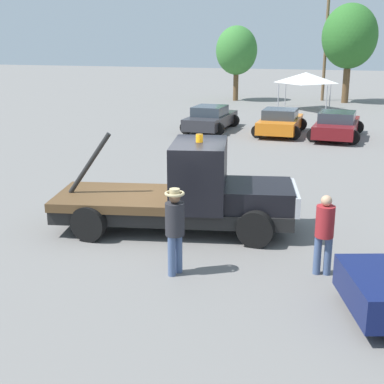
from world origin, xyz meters
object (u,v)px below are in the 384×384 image
at_px(parked_car_charcoal, 211,118).
at_px(tree_left, 237,51).
at_px(parked_car_maroon, 337,125).
at_px(utility_pole, 326,38).
at_px(person_near_truck, 324,229).
at_px(canopy_tent_white, 306,78).
at_px(traffic_cone, 209,191).
at_px(tow_truck, 188,194).
at_px(person_at_hood, 175,225).
at_px(parked_car_orange, 280,122).
at_px(tree_center, 350,37).

height_order(parked_car_charcoal, tree_left, tree_left).
relative_size(parked_car_maroon, tree_left, 0.83).
bearing_deg(parked_car_charcoal, utility_pole, -14.02).
bearing_deg(person_near_truck, canopy_tent_white, 178.51).
bearing_deg(traffic_cone, utility_pole, 88.47).
distance_m(tow_truck, traffic_cone, 2.91).
distance_m(tow_truck, parked_car_maroon, 15.36).
height_order(tow_truck, parked_car_maroon, tow_truck).
xyz_separation_m(tow_truck, utility_pole, (0.52, 32.59, 3.89)).
bearing_deg(traffic_cone, person_at_hood, -80.83).
height_order(parked_car_charcoal, parked_car_maroon, same).
relative_size(parked_car_charcoal, canopy_tent_white, 1.44).
height_order(parked_car_orange, tree_center, tree_center).
bearing_deg(person_at_hood, utility_pole, -69.85).
height_order(parked_car_maroon, tree_center, tree_center).
relative_size(parked_car_orange, utility_pole, 0.47).
bearing_deg(traffic_cone, canopy_tent_white, 89.67).
xyz_separation_m(traffic_cone, utility_pole, (0.80, 29.78, 4.61)).
relative_size(canopy_tent_white, tree_center, 0.44).
relative_size(tow_truck, tree_center, 0.86).
height_order(parked_car_maroon, traffic_cone, parked_car_maroon).
relative_size(person_near_truck, parked_car_maroon, 0.36).
height_order(tow_truck, utility_pole, utility_pole).
bearing_deg(tree_center, parked_car_orange, -98.63).
distance_m(person_near_truck, utility_pole, 34.65).
relative_size(parked_car_maroon, tree_center, 0.65).
relative_size(tree_center, traffic_cone, 13.50).
distance_m(parked_car_charcoal, tree_left, 15.48).
distance_m(parked_car_orange, tree_left, 16.57).
height_order(tow_truck, tree_center, tree_center).
distance_m(parked_car_orange, canopy_tent_white, 10.90).
bearing_deg(parked_car_charcoal, tree_left, 9.03).
distance_m(parked_car_maroon, traffic_cone, 12.67).
relative_size(parked_car_charcoal, parked_car_maroon, 0.98).
xyz_separation_m(tree_left, tree_center, (8.52, 1.11, 1.06)).
bearing_deg(parked_car_orange, parked_car_maroon, -94.33).
bearing_deg(tree_center, person_near_truck, -87.96).
bearing_deg(tree_center, parked_car_charcoal, -111.24).
bearing_deg(parked_car_maroon, parked_car_charcoal, 89.40).
height_order(parked_car_maroon, tree_left, tree_left).
height_order(tree_left, utility_pole, utility_pole).
height_order(parked_car_orange, canopy_tent_white, canopy_tent_white).
height_order(parked_car_charcoal, parked_car_orange, same).
bearing_deg(parked_car_maroon, parked_car_orange, 88.42).
relative_size(person_at_hood, parked_car_orange, 0.43).
xyz_separation_m(parked_car_charcoal, tree_left, (-2.27, 14.96, 3.27)).
bearing_deg(tow_truck, person_near_truck, -38.54).
xyz_separation_m(person_near_truck, person_at_hood, (-2.92, -0.95, 0.10)).
height_order(tree_left, tree_center, tree_center).
xyz_separation_m(parked_car_orange, tree_left, (-6.06, 15.07, 3.27)).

